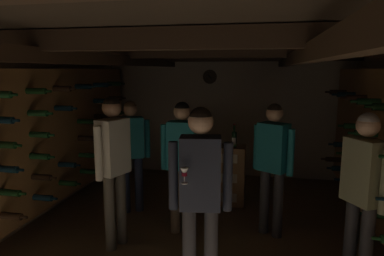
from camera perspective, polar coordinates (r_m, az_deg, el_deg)
The scene contains 9 objects.
room_shell at distance 3.84m, azimuth 0.54°, elevation 0.11°, with size 4.72×6.52×2.41m.
wine_crate_stack at distance 5.40m, azimuth 5.85°, elevation -7.62°, with size 0.52×0.35×0.90m.
display_bottle at distance 5.21m, azimuth 6.90°, elevation -1.65°, with size 0.08×0.08×0.35m.
person_host_center at distance 2.99m, azimuth 1.36°, elevation -9.53°, with size 0.54×0.36×1.74m.
person_guest_mid_left at distance 4.02m, azimuth -12.71°, elevation -4.65°, with size 0.32×0.52×1.75m.
person_guest_far_left at distance 5.01m, azimuth -9.90°, elevation -2.93°, with size 0.49×0.35×1.61m.
person_guest_far_right at distance 4.34m, azimuth 13.10°, elevation -4.66°, with size 0.47×0.36×1.65m.
person_guest_mid_right at distance 3.56m, azimuth 26.20°, elevation -8.26°, with size 0.43×0.48×1.67m.
person_guest_rear_center at distance 4.27m, azimuth -1.60°, elevation -4.47°, with size 0.54×0.32×1.66m.
Camera 1 is at (0.71, -3.44, 2.04)m, focal length 32.61 mm.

